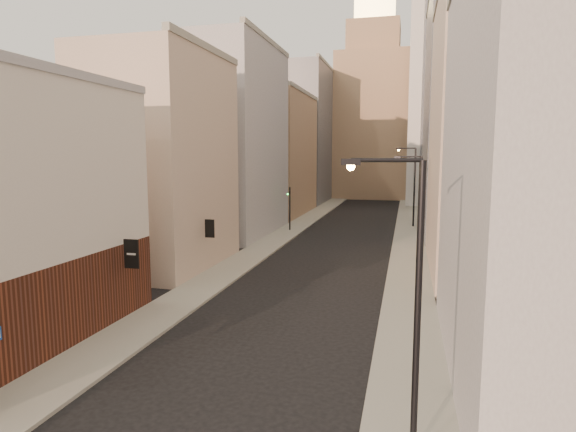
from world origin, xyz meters
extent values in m
cube|color=#9C9C8D|center=(-6.50, 55.00, 0.07)|extent=(3.00, 140.00, 0.15)
cube|color=#9C9C8D|center=(6.50, 55.00, 0.07)|extent=(3.00, 140.00, 0.15)
cube|color=#99989D|center=(-8.20, 9.00, 12.10)|extent=(0.60, 16.00, 0.40)
cube|color=black|center=(-7.30, 14.00, 3.60)|extent=(0.80, 0.08, 1.50)
cube|color=black|center=(-7.30, 24.00, 3.40)|extent=(0.70, 0.08, 1.30)
cube|color=#BDA693|center=(-12.00, 26.00, 8.00)|extent=(8.00, 12.00, 16.00)
cube|color=#99989D|center=(-12.00, 42.00, 10.00)|extent=(8.00, 16.00, 20.00)
cube|color=#9F7D5E|center=(-12.00, 60.00, 8.50)|extent=(8.00, 18.00, 17.00)
cube|color=gray|center=(-12.00, 80.00, 12.00)|extent=(8.00, 20.00, 24.00)
cube|color=#99989D|center=(12.00, 12.00, 8.00)|extent=(8.00, 16.00, 16.00)
cube|color=#BDA693|center=(12.00, 30.00, 10.00)|extent=(8.00, 16.00, 20.00)
cube|color=gray|center=(12.00, 50.00, 13.00)|extent=(8.00, 20.00, 26.00)
cube|color=gray|center=(18.00, 78.00, 25.00)|extent=(20.00, 22.00, 50.00)
cube|color=#9F7D5E|center=(-1.00, 92.00, 14.00)|extent=(14.00, 14.00, 28.00)
cube|color=#9F7D5E|center=(-1.00, 92.00, 31.00)|extent=(10.00, 10.00, 6.00)
cylinder|color=#FFCC72|center=(-1.00, 92.00, 36.50)|extent=(8.00, 8.00, 5.00)
cube|color=silver|center=(10.00, 78.00, 17.00)|extent=(8.00, 8.00, 34.00)
cylinder|color=black|center=(6.58, 5.84, 4.23)|extent=(0.19, 0.19, 8.46)
cylinder|color=black|center=(5.65, 5.71, 8.46)|extent=(1.88, 0.37, 0.11)
cube|color=black|center=(4.72, 5.59, 8.41)|extent=(0.54, 0.27, 0.17)
sphere|color=#F5AB3D|center=(4.72, 5.59, 8.29)|extent=(0.23, 0.23, 0.23)
cylinder|color=black|center=(7.22, 31.85, 4.22)|extent=(0.19, 0.19, 8.44)
cylinder|color=black|center=(6.30, 32.00, 8.44)|extent=(1.87, 0.43, 0.11)
cube|color=black|center=(5.38, 32.16, 8.39)|extent=(0.54, 0.29, 0.17)
sphere|color=#F5AB3D|center=(5.38, 32.16, 8.27)|extent=(0.23, 0.23, 0.23)
cylinder|color=black|center=(7.03, 51.12, 4.67)|extent=(0.21, 0.21, 9.34)
cylinder|color=black|center=(6.06, 51.47, 9.34)|extent=(1.99, 0.83, 0.12)
cube|color=black|center=(5.08, 51.83, 9.29)|extent=(0.61, 0.41, 0.19)
sphere|color=#F5AB3D|center=(5.08, 51.83, 9.15)|extent=(0.25, 0.25, 0.25)
cylinder|color=black|center=(-6.54, 44.84, 2.50)|extent=(0.16, 0.16, 5.00)
imported|color=black|center=(-6.54, 44.84, 4.20)|extent=(0.48, 0.48, 1.28)
sphere|color=#19E533|center=(-6.79, 44.84, 4.20)|extent=(0.16, 0.16, 0.16)
camera|label=1|loc=(6.19, -7.33, 8.61)|focal=30.00mm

